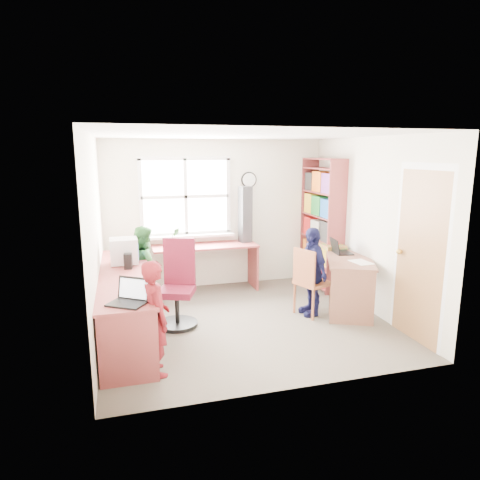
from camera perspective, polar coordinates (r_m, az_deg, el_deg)
The scene contains 19 objects.
room at distance 5.50m, azimuth 0.54°, elevation 1.41°, with size 3.64×3.44×2.44m.
l_desk at distance 5.12m, azimuth -12.72°, elevation -8.49°, with size 2.38×2.95×0.75m.
right_desk at distance 6.24m, azimuth 14.29°, elevation -4.07°, with size 1.08×1.43×0.75m.
bookshelf at distance 7.13m, azimuth 10.83°, elevation 1.79°, with size 0.30×1.02×2.10m.
swivel_chair at distance 5.57m, azimuth -8.27°, elevation -6.41°, with size 0.66×0.66×1.11m.
wooden_chair at distance 5.88m, azimuth 9.25°, elevation -5.19°, with size 0.53×0.53×0.94m.
crt_monitor at distance 5.79m, azimuth -15.21°, elevation -1.45°, with size 0.36×0.32×0.34m.
laptop_left at distance 4.33m, azimuth -14.48°, elevation -7.41°, with size 0.44×0.43×0.24m.
laptop_right at distance 6.39m, azimuth 13.11°, elevation -1.28°, with size 0.30×0.35×0.22m.
speaker_a at distance 5.56m, azimuth -14.70°, elevation -2.75°, with size 0.11×0.11×0.20m.
speaker_b at distance 6.01m, azimuth -15.20°, elevation -1.80°, with size 0.11×0.11×0.18m.
cd_tower at distance 6.94m, azimuth 0.71°, elevation 3.43°, with size 0.21×0.20×0.91m.
game_box at distance 6.69m, azimuth 12.30°, elevation -0.85°, with size 0.33×0.33×0.06m.
paper_a at distance 4.82m, azimuth -13.80°, elevation -6.09°, with size 0.22×0.30×0.00m.
paper_b at distance 5.95m, azimuth 15.85°, elevation -2.86°, with size 0.24×0.33×0.00m.
potted_plant at distance 6.69m, azimuth -8.72°, elevation 0.34°, with size 0.17×0.13×0.30m, color #2C6F35.
person_red at distance 4.37m, azimuth -11.17°, elevation -10.15°, with size 0.43×0.28×1.17m, color maroon.
person_green at distance 6.18m, azimuth -12.57°, elevation -3.62°, with size 0.58×0.45×1.19m, color #286529.
person_navy at distance 5.90m, azimuth 9.52°, elevation -4.14°, with size 0.71×0.30×1.21m, color #151641.
Camera 1 is at (-1.49, -5.10, 2.19)m, focal length 32.00 mm.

